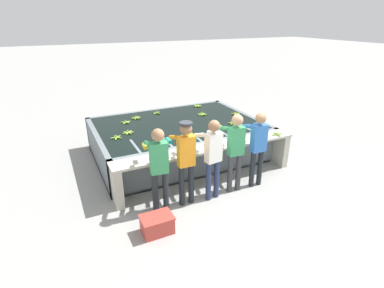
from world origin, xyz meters
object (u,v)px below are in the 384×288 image
at_px(worker_3, 235,146).
at_px(banana_bunch_floating_1, 236,114).
at_px(banana_bunch_floating_5, 156,113).
at_px(banana_bunch_floating_7, 218,126).
at_px(worker_0, 159,163).
at_px(banana_bunch_floating_8, 197,106).
at_px(knife_0, 209,145).
at_px(banana_bunch_ledge_0, 263,137).
at_px(banana_bunch_floating_0, 136,118).
at_px(banana_bunch_floating_6, 126,122).
at_px(crate, 157,224).
at_px(banana_bunch_floating_4, 116,138).
at_px(worker_4, 257,143).
at_px(banana_bunch_ledge_1, 277,134).
at_px(banana_bunch_floating_9, 233,123).
at_px(worker_1, 186,155).
at_px(banana_bunch_floating_2, 128,132).
at_px(worker_2, 212,153).
at_px(banana_bunch_floating_3, 202,114).

height_order(worker_3, banana_bunch_floating_1, worker_3).
relative_size(banana_bunch_floating_5, banana_bunch_floating_7, 0.91).
bearing_deg(worker_0, worker_3, 1.05).
xyz_separation_m(banana_bunch_floating_8, knife_0, (-1.16, -2.87, -0.01)).
relative_size(worker_3, banana_bunch_ledge_0, 6.05).
xyz_separation_m(worker_0, banana_bunch_floating_0, (0.47, 3.12, -0.13)).
bearing_deg(banana_bunch_floating_6, crate, -96.57).
relative_size(banana_bunch_floating_4, knife_0, 0.93).
bearing_deg(worker_4, banana_bunch_floating_0, 119.06).
bearing_deg(worker_4, banana_bunch_ledge_1, 25.71).
relative_size(banana_bunch_floating_1, banana_bunch_ledge_1, 0.98).
xyz_separation_m(worker_0, banana_bunch_ledge_1, (3.11, 0.45, -0.12)).
height_order(banana_bunch_floating_1, crate, banana_bunch_floating_1).
relative_size(banana_bunch_floating_0, banana_bunch_floating_6, 1.02).
relative_size(banana_bunch_floating_4, banana_bunch_floating_9, 0.98).
relative_size(banana_bunch_floating_9, crate, 0.51).
distance_m(banana_bunch_floating_1, banana_bunch_floating_5, 2.28).
height_order(worker_1, banana_bunch_floating_7, worker_1).
relative_size(banana_bunch_ledge_0, banana_bunch_ledge_1, 0.99).
height_order(worker_0, banana_bunch_floating_4, worker_0).
bearing_deg(worker_1, banana_bunch_ledge_1, 9.17).
xyz_separation_m(banana_bunch_floating_4, banana_bunch_floating_7, (2.49, -0.34, -0.00)).
bearing_deg(banana_bunch_floating_0, banana_bunch_floating_1, -18.42).
bearing_deg(banana_bunch_ledge_1, banana_bunch_floating_8, 101.06).
height_order(worker_1, banana_bunch_floating_8, worker_1).
height_order(banana_bunch_floating_4, banana_bunch_ledge_0, banana_bunch_ledge_0).
relative_size(banana_bunch_floating_1, banana_bunch_floating_2, 0.99).
bearing_deg(worker_2, banana_bunch_floating_4, 126.79).
bearing_deg(banana_bunch_floating_1, worker_1, -139.72).
height_order(banana_bunch_floating_3, crate, banana_bunch_floating_3).
height_order(banana_bunch_floating_0, banana_bunch_floating_7, same).
bearing_deg(worker_2, worker_0, 178.75).
relative_size(worker_1, worker_3, 1.00).
height_order(worker_3, banana_bunch_floating_8, worker_3).
height_order(worker_2, banana_bunch_floating_6, worker_2).
relative_size(banana_bunch_floating_1, banana_bunch_floating_6, 1.01).
bearing_deg(banana_bunch_floating_1, worker_2, -132.21).
height_order(banana_bunch_floating_0, knife_0, banana_bunch_floating_0).
distance_m(banana_bunch_floating_1, banana_bunch_floating_7, 1.20).
height_order(banana_bunch_floating_4, banana_bunch_floating_8, same).
bearing_deg(worker_2, worker_3, 5.53).
relative_size(banana_bunch_floating_6, banana_bunch_floating_7, 0.98).
height_order(banana_bunch_floating_7, knife_0, banana_bunch_floating_7).
distance_m(worker_1, banana_bunch_floating_5, 3.33).
xyz_separation_m(banana_bunch_floating_8, banana_bunch_ledge_1, (0.59, -3.00, 0.00)).
xyz_separation_m(worker_1, banana_bunch_floating_9, (2.08, 1.55, -0.16)).
height_order(banana_bunch_floating_0, banana_bunch_floating_2, same).
xyz_separation_m(banana_bunch_ledge_0, banana_bunch_ledge_1, (0.42, 0.01, 0.00)).
bearing_deg(banana_bunch_floating_5, banana_bunch_floating_9, -48.90).
xyz_separation_m(worker_0, banana_bunch_floating_6, (0.12, 2.88, -0.13)).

